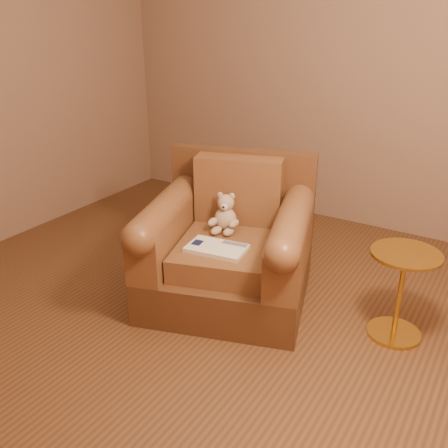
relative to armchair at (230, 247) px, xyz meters
The scene contains 6 objects.
floor 0.50m from the armchair, 94.12° to the right, with size 4.00×4.00×0.00m, color brown.
room 1.42m from the armchair, 94.12° to the right, with size 4.02×4.02×2.71m.
armchair is the anchor object (origin of this frame).
teddy_bear 0.20m from the armchair, 139.97° to the left, with size 0.19×0.22×0.26m.
guidebook 0.24m from the armchair, 79.50° to the right, with size 0.38×0.26×0.03m.
side_table 1.07m from the armchair, ahead, with size 0.39×0.39×0.54m.
Camera 1 is at (1.53, -2.11, 1.77)m, focal length 40.00 mm.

